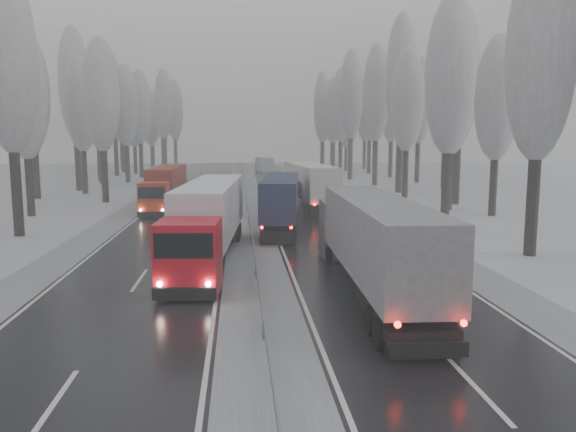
{
  "coord_description": "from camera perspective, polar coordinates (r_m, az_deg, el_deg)",
  "views": [
    {
      "loc": [
        -0.75,
        -13.1,
        6.38
      ],
      "look_at": [
        1.87,
        16.62,
        2.2
      ],
      "focal_mm": 35.0,
      "sensor_mm": 36.0,
      "label": 1
    }
  ],
  "objects": [
    {
      "name": "tree_39",
      "position": [
        135.73,
        4.48,
        9.67
      ],
      "size": [
        3.6,
        3.6,
        16.19
      ],
      "color": "black",
      "rests_on": "ground"
    },
    {
      "name": "tree_77",
      "position": [
        127.26,
        -13.76,
        9.05
      ],
      "size": [
        3.6,
        3.6,
        14.32
      ],
      "color": "black",
      "rests_on": "ground"
    },
    {
      "name": "tree_20",
      "position": [
        51.88,
        16.39,
        11.82
      ],
      "size": [
        3.6,
        3.6,
        15.71
      ],
      "color": "black",
      "rests_on": "ground"
    },
    {
      "name": "tree_35",
      "position": [
        116.41,
        7.85,
        10.56
      ],
      "size": [
        3.6,
        3.6,
        18.25
      ],
      "color": "black",
      "rests_on": "ground"
    },
    {
      "name": "tree_22",
      "position": [
        61.45,
        12.02,
        11.41
      ],
      "size": [
        3.6,
        3.6,
        15.86
      ],
      "color": "black",
      "rests_on": "ground"
    },
    {
      "name": "tree_34",
      "position": [
        110.76,
        3.58,
        10.55
      ],
      "size": [
        3.6,
        3.6,
        17.63
      ],
      "color": "black",
      "rests_on": "ground"
    },
    {
      "name": "tree_71",
      "position": [
        98.61,
        -17.28,
        11.26
      ],
      "size": [
        3.6,
        3.6,
        19.61
      ],
      "color": "black",
      "rests_on": "ground"
    },
    {
      "name": "tree_79",
      "position": [
        133.93,
        -13.65,
        9.74
      ],
      "size": [
        3.6,
        3.6,
        17.07
      ],
      "color": "black",
      "rests_on": "ground"
    },
    {
      "name": "tree_78",
      "position": [
        129.65,
        -12.71,
        10.53
      ],
      "size": [
        3.6,
        3.6,
        19.55
      ],
      "color": "black",
      "rests_on": "ground"
    },
    {
      "name": "tree_18",
      "position": [
        43.15,
        16.14,
        13.42
      ],
      "size": [
        3.6,
        3.6,
        16.58
      ],
      "color": "black",
      "rests_on": "ground"
    },
    {
      "name": "tree_21",
      "position": [
        56.56,
        17.12,
        13.34
      ],
      "size": [
        3.6,
        3.6,
        18.62
      ],
      "color": "black",
      "rests_on": "ground"
    },
    {
      "name": "shoulder_left",
      "position": [
        44.58,
        -17.23,
        -0.59
      ],
      "size": [
        2.4,
        200.0,
        0.04
      ],
      "primitive_type": "cube",
      "color": "#AAAEB3",
      "rests_on": "ground"
    },
    {
      "name": "tree_37",
      "position": [
        125.79,
        6.41,
        9.84
      ],
      "size": [
        3.6,
        3.6,
        16.37
      ],
      "color": "black",
      "rests_on": "ground"
    },
    {
      "name": "tree_75",
      "position": [
        118.9,
        -16.69,
        10.35
      ],
      "size": [
        3.6,
        3.6,
        18.6
      ],
      "color": "black",
      "rests_on": "ground"
    },
    {
      "name": "tree_23",
      "position": [
        67.2,
        16.17,
        9.7
      ],
      "size": [
        3.6,
        3.6,
        13.55
      ],
      "color": "black",
      "rests_on": "ground"
    },
    {
      "name": "tree_25",
      "position": [
        73.02,
        15.85,
        12.51
      ],
      "size": [
        3.6,
        3.6,
        19.44
      ],
      "color": "black",
      "rests_on": "ground"
    },
    {
      "name": "tree_33",
      "position": [
        108.31,
        5.96,
        9.46
      ],
      "size": [
        3.6,
        3.6,
        14.33
      ],
      "color": "black",
      "rests_on": "ground"
    },
    {
      "name": "tree_72",
      "position": [
        103.3,
        -15.4,
        9.57
      ],
      "size": [
        3.6,
        3.6,
        15.11
      ],
      "color": "black",
      "rests_on": "ground"
    },
    {
      "name": "tree_63",
      "position": [
        64.54,
        -24.62,
        11.28
      ],
      "size": [
        3.6,
        3.6,
        16.88
      ],
      "color": "black",
      "rests_on": "ground"
    },
    {
      "name": "tree_36",
      "position": [
        120.76,
        3.5,
        11.12
      ],
      "size": [
        3.6,
        3.6,
        20.23
      ],
      "color": "black",
      "rests_on": "ground"
    },
    {
      "name": "median_slush",
      "position": [
        43.57,
        -4.0,
        -0.44
      ],
      "size": [
        3.0,
        200.0,
        0.04
      ],
      "primitive_type": "cube",
      "color": "#AAAEB3",
      "rests_on": "ground"
    },
    {
      "name": "tree_30",
      "position": [
        96.51,
        5.4,
        11.0
      ],
      "size": [
        3.6,
        3.6,
        17.86
      ],
      "color": "black",
      "rests_on": "ground"
    },
    {
      "name": "truck_red_red",
      "position": [
        52.89,
        -12.3,
        3.2
      ],
      "size": [
        2.51,
        14.38,
        3.68
      ],
      "rotation": [
        0.0,
        0.0,
        -0.02
      ],
      "color": "red",
      "rests_on": "ground"
    },
    {
      "name": "tree_32",
      "position": [
        103.89,
        4.67,
        10.6
      ],
      "size": [
        3.6,
        3.6,
        17.33
      ],
      "color": "black",
      "rests_on": "ground"
    },
    {
      "name": "tree_24",
      "position": [
        67.12,
        11.44,
        13.65
      ],
      "size": [
        3.6,
        3.6,
        20.49
      ],
      "color": "black",
      "rests_on": "ground"
    },
    {
      "name": "median_guardrail",
      "position": [
        43.48,
        -4.01,
        0.32
      ],
      "size": [
        0.12,
        200.0,
        0.76
      ],
      "color": "slate",
      "rests_on": "ground"
    },
    {
      "name": "tree_58",
      "position": [
        40.59,
        -26.57,
        13.84
      ],
      "size": [
        3.6,
        3.6,
        17.21
      ],
      "color": "black",
      "rests_on": "ground"
    },
    {
      "name": "tree_76",
      "position": [
        122.67,
        -11.46,
        10.43
      ],
      "size": [
        3.6,
        3.6,
        18.55
      ],
      "color": "black",
      "rests_on": "ground"
    },
    {
      "name": "tree_65",
      "position": [
        72.69,
        -20.93,
        12.33
      ],
      "size": [
        3.6,
        3.6,
        19.48
      ],
      "color": "black",
      "rests_on": "ground"
    },
    {
      "name": "box_truck_distant",
      "position": [
        103.87,
        -2.43,
        5.24
      ],
      "size": [
        3.28,
        7.74,
        2.8
      ],
      "rotation": [
        0.0,
        0.0,
        0.13
      ],
      "color": "#B2B5B9",
      "rests_on": "ground"
    },
    {
      "name": "tree_27",
      "position": [
        82.55,
        13.19,
        11.23
      ],
      "size": [
        3.6,
        3.6,
        17.62
      ],
      "color": "black",
      "rests_on": "ground"
    },
    {
      "name": "tree_60",
      "position": [
        50.36,
        -25.24,
        10.88
      ],
      "size": [
        3.6,
        3.6,
        14.84
      ],
      "color": "black",
      "rests_on": "ground"
    },
    {
      "name": "shoulder_right",
      "position": [
        44.92,
        9.12,
        -0.26
      ],
      "size": [
        2.4,
        200.0,
        0.04
      ],
      "primitive_type": "cube",
      "color": "#AAAEB3",
      "rests_on": "ground"
    },
    {
      "name": "truck_blue_box",
      "position": [
        40.01,
        -0.66,
        1.9
      ],
      "size": [
        3.87,
        14.47,
        3.68
      ],
      "rotation": [
        0.0,
        0.0,
        -0.11
      ],
      "color": "#1F274F",
      "rests_on": "ground"
    },
    {
      "name": "truck_grey_tarp",
      "position": [
        23.14,
        8.52,
        -2.19
      ],
      "size": [
        2.82,
        15.64,
        4.0
      ],
      "rotation": [
        0.0,
        0.0,
        -0.02
      ],
      "color": "#48484D",
      "rests_on": "ground"
    },
    {
      "name": "ground",
      "position": [
        14.59,
        -1.67,
        -17.97
      ],
      "size": [
        260.0,
        260.0,
        0.0
      ],
      "primitive_type": "plane",
      "color": "silver",
      "rests_on": "ground"
    },
    {
      "name": "tree_31",
      "position": [
        101.65,
        8.33,
        11.05
      ],
      "size": [
        3.6,
        3.6,
        18.58
      ],
      "color": "black",
      "rests_on": "ground"
    },
    {
      "name": "tree_26",
      "position": [
        76.8,
        8.97,
        12.16
      ],
      "size": [
        3.6,
        3.6,
        18.78
      ],
      "color": "black",
      "rests_on": "ground"
    },
    {
      "name": "truck_red_white",
      "position": [
        29.48,
        -7.99,
        0.02
      ],
      "size": [
        3.59,
        15.75,
        4.01
      ],
      "rotation": [
        0.0,
        0.0,
        -0.07
      ],
      "color": "red",
      "rests_on": "ground"
    },
    {
      "name": "tree_29",
      "position": [
        92.5,
        10.5,
        11.13
      ],
      "size": [
        3.6,
        3.6,
        18.11
      ],
      "color": "black",
      "rests_on": "ground"
    },
    {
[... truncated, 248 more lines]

